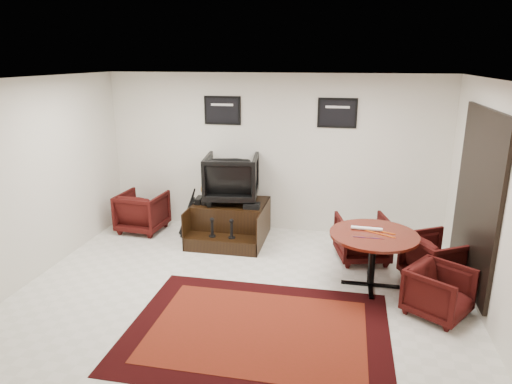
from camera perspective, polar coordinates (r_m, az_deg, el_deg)
ground at (r=6.30m, az=-1.83°, el=-12.46°), size 6.00×6.00×0.00m
room_shell at (r=5.70m, az=2.29°, el=3.66°), size 6.02×5.02×2.81m
area_rug at (r=5.53m, az=0.22°, el=-16.91°), size 3.00×2.25×0.01m
shine_podium at (r=7.97m, az=-3.23°, el=-3.76°), size 1.24×1.28×0.64m
shine_chair at (r=7.85m, az=-3.07°, el=2.06°), size 0.98×0.94×0.91m
shoes_pair at (r=7.89m, az=-6.70°, el=-1.04°), size 0.23×0.28×0.10m
polish_kit at (r=7.57m, az=-0.53°, el=-1.73°), size 0.27×0.19×0.09m
umbrella_black at (r=7.98m, az=-8.43°, el=-3.10°), size 0.30×0.11×0.79m
umbrella_hooked at (r=8.11m, az=-8.47°, el=-2.37°), size 0.34×0.13×0.91m
armchair_side at (r=8.52m, az=-14.02°, el=-2.16°), size 0.82×0.78×0.79m
meeting_table at (r=6.38m, az=14.48°, el=-5.83°), size 1.19×1.19×0.78m
table_chair_back at (r=7.29m, az=13.16°, el=-5.37°), size 0.90×0.86×0.77m
table_chair_window at (r=6.89m, az=21.65°, el=-7.54°), size 0.97×0.98×0.76m
table_chair_corner at (r=6.08m, az=21.93°, el=-11.24°), size 0.89×0.90×0.69m
paper_roll at (r=6.43m, az=13.67°, el=-4.46°), size 0.42×0.07×0.05m
table_clutter at (r=6.34m, az=14.86°, el=-5.04°), size 0.56×0.36×0.01m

